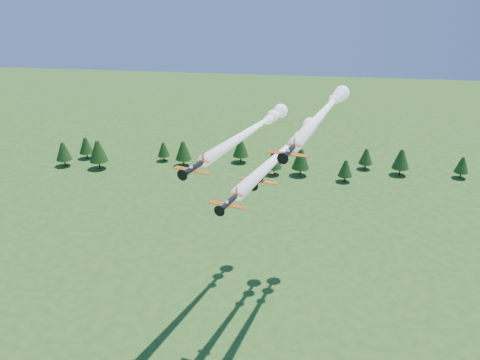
# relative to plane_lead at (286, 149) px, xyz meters

# --- Properties ---
(ground) EXTENTS (600.00, 600.00, 0.00)m
(ground) POSITION_rel_plane_lead_xyz_m (-7.32, -20.57, -41.00)
(ground) COLOR #25571B
(ground) RESTS_ON ground
(plane_lead) EXTENTS (18.75, 53.24, 3.70)m
(plane_lead) POSITION_rel_plane_lead_xyz_m (0.00, 0.00, 0.00)
(plane_lead) COLOR black
(plane_lead) RESTS_ON ground
(plane_left) EXTENTS (19.56, 49.20, 3.70)m
(plane_left) POSITION_rel_plane_lead_xyz_m (-8.25, 8.55, 1.66)
(plane_left) COLOR black
(plane_left) RESTS_ON ground
(plane_right) EXTENTS (16.11, 51.88, 3.70)m
(plane_right) POSITION_rel_plane_lead_xyz_m (8.17, 4.30, 8.02)
(plane_right) COLOR black
(plane_right) RESTS_ON ground
(plane_slot) EXTENTS (7.71, 8.52, 2.70)m
(plane_slot) POSITION_rel_plane_lead_xyz_m (-4.29, -14.00, -1.64)
(plane_slot) COLOR black
(plane_slot) RESTS_ON ground
(treeline) EXTENTS (179.90, 22.16, 11.86)m
(treeline) POSITION_rel_plane_lead_xyz_m (-19.07, 89.10, -34.52)
(treeline) COLOR #382314
(treeline) RESTS_ON ground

